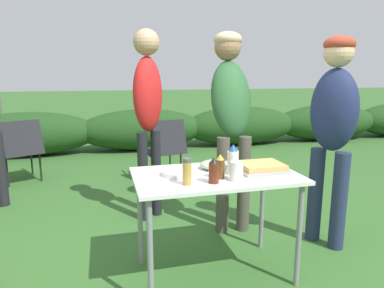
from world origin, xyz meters
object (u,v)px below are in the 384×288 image
Objects in this scene: standing_person_in_dark_puffer at (231,105)px; camp_chair_green_behind_table at (164,146)px; paper_cup_stack at (237,171)px; mayo_bottle at (233,160)px; standing_person_in_navy_coat at (148,103)px; beer_bottle at (220,167)px; mixing_bowl at (215,165)px; folding_table at (216,185)px; spice_jar at (187,172)px; bbq_sauce_bottle at (214,171)px; food_tray at (261,167)px; camp_chair_near_hedge at (20,148)px; standing_person_in_olive_jacket at (333,120)px; plate_stack at (179,172)px.

standing_person_in_dark_puffer reaches higher than camp_chair_green_behind_table.
mayo_bottle is at bearing 78.28° from paper_cup_stack.
standing_person_in_navy_coat is 1.38m from camp_chair_green_behind_table.
paper_cup_stack is 1.38m from standing_person_in_navy_coat.
standing_person_in_dark_puffer is at bearing 65.15° from beer_bottle.
standing_person_in_navy_coat is at bearing 108.68° from mixing_bowl.
standing_person_in_dark_puffer is at bearing 62.69° from folding_table.
spice_jar is 2.48m from camp_chair_green_behind_table.
paper_cup_stack is at bearing -41.93° from beer_bottle.
bbq_sauce_bottle is 0.80× the size of mayo_bottle.
camp_chair_green_behind_table is (0.35, 1.15, -0.66)m from standing_person_in_navy_coat.
mixing_bowl is 0.33m from bbq_sauce_bottle.
food_tray is at bearing -92.96° from camp_chair_green_behind_table.
beer_bottle is (-0.34, -0.09, 0.05)m from food_tray.
folding_table is at bearing 178.76° from food_tray.
mixing_bowl is at bearing 79.96° from beer_bottle.
camp_chair_near_hedge is at bearing 120.85° from bbq_sauce_bottle.
mayo_bottle is at bearing -80.62° from camp_chair_near_hedge.
standing_person_in_olive_jacket is at bearing 16.10° from spice_jar.
plate_stack is at bearing 149.41° from beer_bottle.
camp_chair_near_hedge reaches higher than plate_stack.
camp_chair_green_behind_table is at bearing 40.18° from standing_person_in_navy_coat.
spice_jar is 0.09× the size of standing_person_in_navy_coat.
standing_person_in_olive_jacket is at bearing -36.08° from standing_person_in_dark_puffer.
standing_person_in_olive_jacket is (1.00, 0.07, 0.27)m from mixing_bowl.
spice_jar is 1.16m from standing_person_in_dark_puffer.
camp_chair_green_behind_table is (0.29, 2.44, -0.35)m from spice_jar.
mayo_bottle reaches higher than plate_stack.
plate_stack is 1.32m from standing_person_in_olive_jacket.
standing_person_in_olive_jacket is (1.04, 0.30, 0.23)m from beer_bottle.
camp_chair_near_hedge is (-1.85, 2.83, -0.33)m from paper_cup_stack.
bbq_sauce_bottle is (-0.07, -0.08, 0.00)m from beer_bottle.
beer_bottle is (0.24, -0.14, 0.06)m from plate_stack.
mayo_bottle is (0.35, -0.08, 0.08)m from plate_stack.
standing_person_in_navy_coat is (-0.33, 0.99, 0.36)m from mixing_bowl.
camp_chair_green_behind_table is at bearing 89.57° from mixing_bowl.
standing_person_in_navy_coat is at bearing 156.28° from standing_person_in_dark_puffer.
standing_person_in_olive_jacket is at bearing -67.40° from standing_person_in_navy_coat.
paper_cup_stack is 0.75× the size of spice_jar.
folding_table is 6.70× the size of spice_jar.
bbq_sauce_bottle is at bearing -141.26° from mayo_bottle.
mayo_bottle is (0.35, 0.14, 0.02)m from spice_jar.
standing_person_in_navy_coat is at bearing 105.08° from folding_table.
mixing_bowl is 0.11× the size of standing_person_in_navy_coat.
plate_stack is 1.11× the size of mixing_bowl.
mayo_bottle is at bearing -98.54° from camp_chair_green_behind_table.
paper_cup_stack is at bearing -33.85° from plate_stack.
bbq_sauce_bottle is 0.09× the size of standing_person_in_dark_puffer.
plate_stack is 1.41× the size of spice_jar.
standing_person_in_dark_puffer is 0.78m from standing_person_in_navy_coat.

